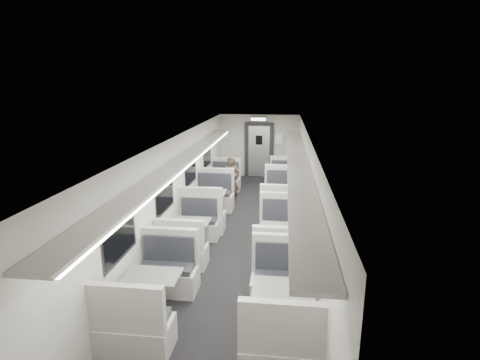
% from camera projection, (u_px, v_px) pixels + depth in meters
% --- Properties ---
extents(room, '(3.24, 12.24, 2.64)m').
position_uv_depth(room, '(241.00, 189.00, 8.62)').
color(room, black).
rests_on(room, ground).
extents(booth_left_a, '(1.00, 2.03, 1.09)m').
position_uv_depth(booth_left_a, '(222.00, 185.00, 12.03)').
color(booth_left_a, '#B1B0A6').
rests_on(booth_left_a, room).
extents(booth_left_b, '(1.09, 2.21, 1.18)m').
position_uv_depth(booth_left_b, '(209.00, 205.00, 10.00)').
color(booth_left_b, '#B1B0A6').
rests_on(booth_left_b, room).
extents(booth_left_c, '(0.97, 1.98, 1.06)m').
position_uv_depth(booth_left_c, '(191.00, 235.00, 8.15)').
color(booth_left_c, '#B1B0A6').
rests_on(booth_left_c, room).
extents(booth_left_d, '(1.02, 2.07, 1.11)m').
position_uv_depth(booth_left_d, '(153.00, 295.00, 5.82)').
color(booth_left_d, '#B1B0A6').
rests_on(booth_left_d, room).
extents(booth_right_a, '(1.02, 2.07, 1.11)m').
position_uv_depth(booth_right_a, '(284.00, 184.00, 12.15)').
color(booth_right_a, '#B1B0A6').
rests_on(booth_right_a, room).
extents(booth_right_b, '(1.16, 2.36, 1.26)m').
position_uv_depth(booth_right_b, '(284.00, 204.00, 9.99)').
color(booth_right_b, '#B1B0A6').
rests_on(booth_right_b, room).
extents(booth_right_c, '(1.10, 2.23, 1.19)m').
position_uv_depth(booth_right_c, '(283.00, 245.00, 7.56)').
color(booth_right_c, '#B1B0A6').
rests_on(booth_right_c, room).
extents(booth_right_d, '(1.06, 2.14, 1.15)m').
position_uv_depth(booth_right_d, '(282.00, 310.00, 5.43)').
color(booth_right_d, '#B1B0A6').
rests_on(booth_right_d, room).
extents(passenger, '(0.60, 0.47, 1.47)m').
position_uv_depth(passenger, '(231.00, 181.00, 11.17)').
color(passenger, black).
rests_on(passenger, room).
extents(window_a, '(0.02, 1.18, 0.84)m').
position_uv_depth(window_a, '(207.00, 154.00, 12.02)').
color(window_a, black).
rests_on(window_a, room).
extents(window_b, '(0.02, 1.18, 0.84)m').
position_uv_depth(window_b, '(191.00, 169.00, 9.91)').
color(window_b, black).
rests_on(window_b, room).
extents(window_c, '(0.02, 1.18, 0.84)m').
position_uv_depth(window_c, '(165.00, 193.00, 7.79)').
color(window_c, black).
rests_on(window_c, room).
extents(window_d, '(0.02, 1.18, 0.84)m').
position_uv_depth(window_d, '(120.00, 234.00, 5.68)').
color(window_d, black).
rests_on(window_d, room).
extents(luggage_rack_left, '(0.46, 10.40, 0.09)m').
position_uv_depth(luggage_rack_left, '(184.00, 160.00, 8.29)').
color(luggage_rack_left, '#B1B0A6').
rests_on(luggage_rack_left, room).
extents(luggage_rack_right, '(0.46, 10.40, 0.09)m').
position_uv_depth(luggage_rack_right, '(297.00, 163.00, 8.01)').
color(luggage_rack_right, '#B1B0A6').
rests_on(luggage_rack_right, room).
extents(vestibule_door, '(1.10, 0.13, 2.10)m').
position_uv_depth(vestibule_door, '(259.00, 150.00, 14.36)').
color(vestibule_door, black).
rests_on(vestibule_door, room).
extents(exit_sign, '(0.62, 0.12, 0.16)m').
position_uv_depth(exit_sign, '(258.00, 119.00, 13.57)').
color(exit_sign, black).
rests_on(exit_sign, room).
extents(wall_notice, '(0.32, 0.02, 0.40)m').
position_uv_depth(wall_notice, '(279.00, 139.00, 14.14)').
color(wall_notice, white).
rests_on(wall_notice, room).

